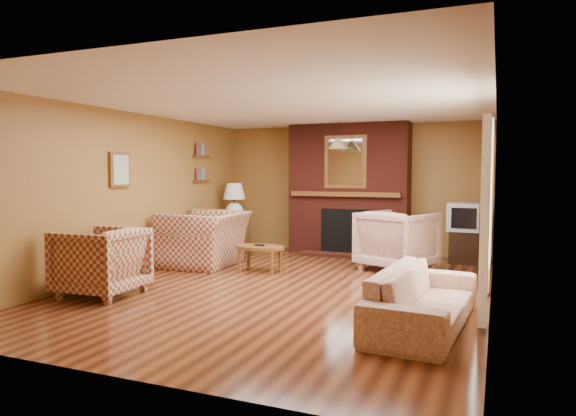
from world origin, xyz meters
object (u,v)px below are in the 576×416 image
at_px(coffee_table, 260,249).
at_px(table_lamp, 234,200).
at_px(crt_tv, 465,217).
at_px(side_table, 234,236).
at_px(plaid_armchair, 101,261).
at_px(tv_stand, 464,247).
at_px(fireplace, 349,190).
at_px(plaid_loveseat, 205,239).
at_px(floral_armchair, 397,240).
at_px(floral_sofa, 423,298).

height_order(coffee_table, table_lamp, table_lamp).
bearing_deg(crt_tv, side_table, -175.26).
relative_size(plaid_armchair, tv_stand, 1.72).
bearing_deg(fireplace, coffee_table, -109.42).
distance_m(plaid_loveseat, coffee_table, 1.10).
bearing_deg(floral_armchair, floral_sofa, 128.18).
distance_m(floral_armchair, tv_stand, 1.41).
height_order(plaid_armchair, side_table, plaid_armchair).
distance_m(floral_sofa, floral_armchair, 2.96).
distance_m(floral_sofa, tv_stand, 3.91).
relative_size(plaid_armchair, side_table, 1.54).
distance_m(fireplace, plaid_loveseat, 2.83).
bearing_deg(coffee_table, floral_sofa, -35.38).
bearing_deg(floral_sofa, side_table, 52.89).
distance_m(plaid_loveseat, floral_armchair, 3.08).
bearing_deg(table_lamp, coffee_table, -51.42).
height_order(plaid_loveseat, side_table, plaid_loveseat).
xyz_separation_m(floral_armchair, coffee_table, (-1.90, -0.96, -0.12)).
xyz_separation_m(side_table, tv_stand, (4.15, 0.35, -0.03)).
relative_size(floral_sofa, tv_stand, 3.64).
bearing_deg(fireplace, floral_sofa, -65.11).
relative_size(side_table, crt_tv, 1.09).
relative_size(plaid_armchair, crt_tv, 1.68).
distance_m(side_table, tv_stand, 4.16).
distance_m(fireplace, coffee_table, 2.48).
bearing_deg(plaid_armchair, floral_armchair, 131.77).
height_order(fireplace, side_table, fireplace).
height_order(floral_sofa, side_table, side_table).
distance_m(plaid_loveseat, floral_sofa, 4.29).
height_order(plaid_armchair, tv_stand, plaid_armchair).
xyz_separation_m(plaid_armchair, floral_sofa, (3.85, 0.18, -0.13)).
height_order(floral_sofa, floral_armchair, floral_armchair).
xyz_separation_m(floral_armchair, crt_tv, (0.92, 1.05, 0.31)).
relative_size(fireplace, floral_armchair, 2.37).
xyz_separation_m(floral_armchair, tv_stand, (0.92, 1.06, -0.19)).
bearing_deg(plaid_loveseat, fireplace, 132.82).
xyz_separation_m(plaid_armchair, floral_armchair, (3.08, 3.03, 0.04)).
height_order(plaid_armchair, table_lamp, table_lamp).
height_order(floral_armchair, table_lamp, table_lamp).
bearing_deg(crt_tv, coffee_table, -144.62).
bearing_deg(floral_armchair, coffee_table, 49.72).
bearing_deg(plaid_armchair, table_lamp, 179.52).
distance_m(fireplace, floral_sofa, 4.60).
xyz_separation_m(floral_sofa, tv_stand, (0.15, 3.91, -0.02)).
distance_m(fireplace, plaid_armchair, 4.76).
xyz_separation_m(fireplace, crt_tv, (2.05, -0.19, -0.41)).
relative_size(fireplace, crt_tv, 4.38).
bearing_deg(tv_stand, crt_tv, -93.60).
xyz_separation_m(floral_sofa, table_lamp, (-4.00, 3.56, 0.71)).
relative_size(plaid_loveseat, tv_stand, 2.49).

